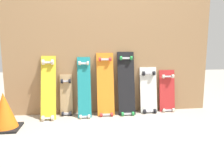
{
  "coord_description": "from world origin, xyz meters",
  "views": [
    {
      "loc": [
        -0.38,
        -2.82,
        0.86
      ],
      "look_at": [
        0.0,
        -0.07,
        0.42
      ],
      "focal_mm": 33.89,
      "sensor_mm": 36.0,
      "label": 1
    }
  ],
  "objects_px": {
    "skateboard_black": "(126,86)",
    "skateboard_red": "(167,93)",
    "skateboard_natural": "(66,97)",
    "skateboard_orange": "(105,87)",
    "skateboard_white": "(149,92)",
    "skateboard_teal": "(84,90)",
    "traffic_cone": "(4,111)",
    "skateboard_yellow": "(48,90)"
  },
  "relations": [
    {
      "from": "skateboard_natural",
      "to": "traffic_cone",
      "type": "distance_m",
      "value": 0.78
    },
    {
      "from": "skateboard_black",
      "to": "traffic_cone",
      "type": "distance_m",
      "value": 1.51
    },
    {
      "from": "traffic_cone",
      "to": "skateboard_white",
      "type": "bearing_deg",
      "value": 13.55
    },
    {
      "from": "skateboard_yellow",
      "to": "skateboard_red",
      "type": "bearing_deg",
      "value": 2.91
    },
    {
      "from": "skateboard_teal",
      "to": "skateboard_orange",
      "type": "distance_m",
      "value": 0.28
    },
    {
      "from": "skateboard_red",
      "to": "skateboard_black",
      "type": "bearing_deg",
      "value": -175.67
    },
    {
      "from": "skateboard_teal",
      "to": "skateboard_red",
      "type": "height_order",
      "value": "skateboard_teal"
    },
    {
      "from": "skateboard_white",
      "to": "traffic_cone",
      "type": "bearing_deg",
      "value": -166.45
    },
    {
      "from": "skateboard_natural",
      "to": "skateboard_red",
      "type": "xyz_separation_m",
      "value": [
        1.41,
        -0.01,
        0.02
      ]
    },
    {
      "from": "skateboard_black",
      "to": "skateboard_red",
      "type": "xyz_separation_m",
      "value": [
        0.6,
        0.05,
        -0.13
      ]
    },
    {
      "from": "skateboard_teal",
      "to": "skateboard_red",
      "type": "distance_m",
      "value": 1.18
    },
    {
      "from": "skateboard_yellow",
      "to": "skateboard_natural",
      "type": "bearing_deg",
      "value": 22.95
    },
    {
      "from": "skateboard_yellow",
      "to": "skateboard_white",
      "type": "height_order",
      "value": "skateboard_yellow"
    },
    {
      "from": "skateboard_teal",
      "to": "skateboard_orange",
      "type": "xyz_separation_m",
      "value": [
        0.28,
        0.03,
        0.03
      ]
    },
    {
      "from": "skateboard_yellow",
      "to": "skateboard_red",
      "type": "distance_m",
      "value": 1.63
    },
    {
      "from": "skateboard_yellow",
      "to": "skateboard_natural",
      "type": "distance_m",
      "value": 0.26
    },
    {
      "from": "skateboard_white",
      "to": "skateboard_red",
      "type": "relative_size",
      "value": 1.06
    },
    {
      "from": "skateboard_white",
      "to": "skateboard_natural",
      "type": "bearing_deg",
      "value": 178.76
    },
    {
      "from": "skateboard_natural",
      "to": "skateboard_orange",
      "type": "xyz_separation_m",
      "value": [
        0.52,
        -0.05,
        0.14
      ]
    },
    {
      "from": "skateboard_orange",
      "to": "skateboard_white",
      "type": "bearing_deg",
      "value": 2.49
    },
    {
      "from": "skateboard_orange",
      "to": "skateboard_natural",
      "type": "bearing_deg",
      "value": 174.42
    },
    {
      "from": "skateboard_red",
      "to": "traffic_cone",
      "type": "height_order",
      "value": "skateboard_red"
    },
    {
      "from": "skateboard_white",
      "to": "skateboard_red",
      "type": "xyz_separation_m",
      "value": [
        0.28,
        0.02,
        -0.02
      ]
    },
    {
      "from": "skateboard_yellow",
      "to": "skateboard_black",
      "type": "height_order",
      "value": "skateboard_black"
    },
    {
      "from": "skateboard_yellow",
      "to": "skateboard_orange",
      "type": "height_order",
      "value": "skateboard_orange"
    },
    {
      "from": "skateboard_orange",
      "to": "skateboard_black",
      "type": "relative_size",
      "value": 0.99
    },
    {
      "from": "skateboard_orange",
      "to": "skateboard_white",
      "type": "relative_size",
      "value": 1.29
    },
    {
      "from": "traffic_cone",
      "to": "skateboard_black",
      "type": "bearing_deg",
      "value": 15.37
    },
    {
      "from": "skateboard_orange",
      "to": "skateboard_yellow",
      "type": "bearing_deg",
      "value": -176.92
    },
    {
      "from": "skateboard_orange",
      "to": "skateboard_red",
      "type": "height_order",
      "value": "skateboard_orange"
    },
    {
      "from": "skateboard_white",
      "to": "traffic_cone",
      "type": "height_order",
      "value": "skateboard_white"
    },
    {
      "from": "skateboard_white",
      "to": "skateboard_black",
      "type": "bearing_deg",
      "value": -174.87
    },
    {
      "from": "skateboard_red",
      "to": "skateboard_white",
      "type": "bearing_deg",
      "value": -176.61
    },
    {
      "from": "skateboard_red",
      "to": "skateboard_yellow",
      "type": "bearing_deg",
      "value": -177.09
    },
    {
      "from": "skateboard_red",
      "to": "traffic_cone",
      "type": "relative_size",
      "value": 1.59
    },
    {
      "from": "skateboard_teal",
      "to": "skateboard_orange",
      "type": "bearing_deg",
      "value": 5.7
    },
    {
      "from": "skateboard_natural",
      "to": "skateboard_orange",
      "type": "distance_m",
      "value": 0.54
    },
    {
      "from": "skateboard_yellow",
      "to": "traffic_cone",
      "type": "height_order",
      "value": "skateboard_yellow"
    },
    {
      "from": "skateboard_natural",
      "to": "skateboard_red",
      "type": "height_order",
      "value": "skateboard_red"
    },
    {
      "from": "skateboard_yellow",
      "to": "skateboard_teal",
      "type": "height_order",
      "value": "skateboard_yellow"
    },
    {
      "from": "skateboard_teal",
      "to": "skateboard_orange",
      "type": "height_order",
      "value": "skateboard_orange"
    },
    {
      "from": "skateboard_teal",
      "to": "skateboard_black",
      "type": "relative_size",
      "value": 0.93
    }
  ]
}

